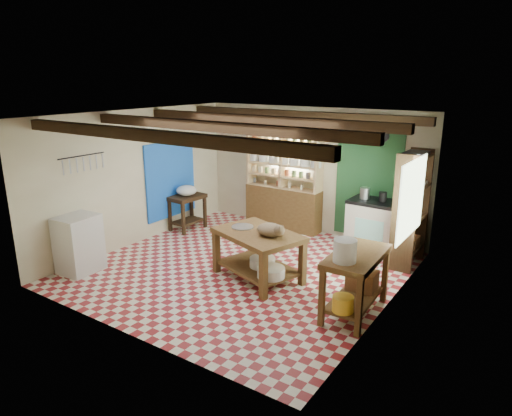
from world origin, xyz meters
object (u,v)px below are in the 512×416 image
Objects in this scene: white_cabinet at (79,244)px; right_counter at (355,284)px; stove at (375,225)px; cat at (271,230)px; work_table at (258,255)px; prep_table at (187,212)px.

white_cabinet is 4.57m from right_counter.
stove is at bearing 101.46° from right_counter.
white_cabinet is 3.26m from cat.
work_table is 3.11× the size of cat.
cat reaches higher than work_table.
work_table is at bearing -21.23° from prep_table.
work_table is 0.56m from cat.
prep_table is at bearing 164.56° from cat.
work_table is 2.57m from stove.
right_counter is at bearing 11.50° from work_table.
white_cabinet is at bearing -146.10° from cat.
cat is at bearing -19.79° from prep_table.
work_table is at bearing -178.69° from cat.
stove reaches higher than prep_table.
white_cabinet is (-2.66, -1.44, 0.09)m from work_table.
white_cabinet reaches higher than stove.
white_cabinet reaches higher than right_counter.
prep_table is at bearing 85.28° from white_cabinet.
work_table is 1.76m from right_counter.
cat is at bearing 171.08° from right_counter.
cat is (2.89, -1.26, 0.52)m from prep_table.
stove is 2.58m from right_counter.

